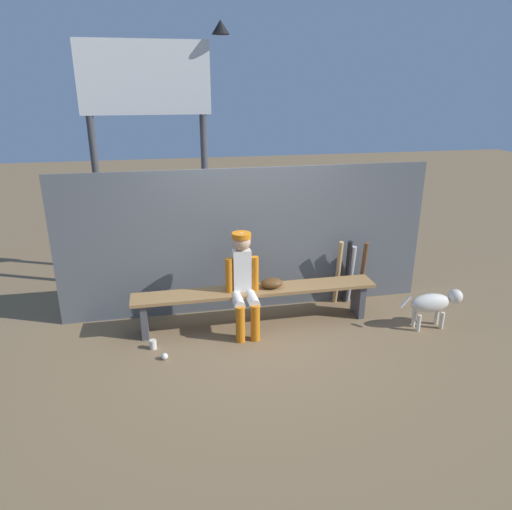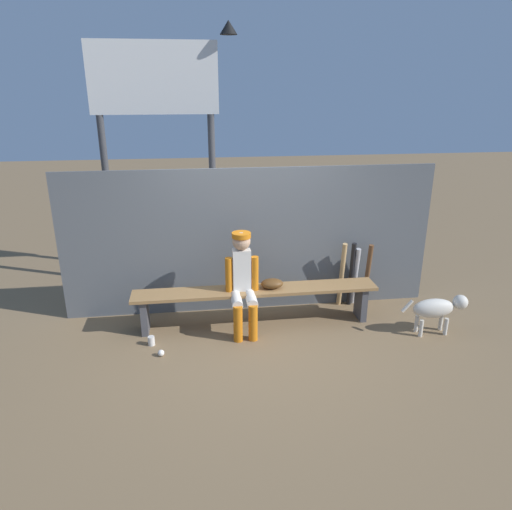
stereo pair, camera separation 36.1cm
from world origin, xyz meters
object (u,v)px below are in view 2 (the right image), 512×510
object	(u,v)px
bat_aluminum_silver	(355,276)
bat_wood_dark	(367,274)
player_seated	(243,279)
scoreboard	(159,109)
bat_wood_tan	(342,275)
baseball	(161,353)
bat_aluminum_black	(351,274)
cup_on_ground	(151,341)
baseball_glove	(272,284)
cup_on_bench	(247,286)
dugout_bench	(256,296)
dog	(438,308)

from	to	relation	value
bat_aluminum_silver	bat_wood_dark	size ratio (longest dim) A/B	0.95
player_seated	scoreboard	bearing A→B (deg)	118.10
bat_aluminum_silver	scoreboard	world-z (taller)	scoreboard
bat_wood_tan	baseball	size ratio (longest dim) A/B	12.70
bat_aluminum_black	bat_aluminum_silver	world-z (taller)	bat_aluminum_black
bat_aluminum_silver	baseball	size ratio (longest dim) A/B	11.51
cup_on_ground	baseball_glove	bearing A→B (deg)	12.90
cup_on_ground	bat_aluminum_black	bearing A→B (deg)	15.06
bat_aluminum_silver	baseball	xyz separation A→B (m)	(-2.59, -0.99, -0.39)
baseball	cup_on_bench	xyz separation A→B (m)	(1.06, 0.59, 0.51)
baseball_glove	baseball	size ratio (longest dim) A/B	3.78
bat_aluminum_silver	dugout_bench	bearing A→B (deg)	-164.79
dugout_bench	bat_aluminum_silver	world-z (taller)	bat_aluminum_silver
bat_aluminum_black	baseball	world-z (taller)	bat_aluminum_black
bat_aluminum_black	bat_aluminum_silver	size ratio (longest dim) A/B	1.09
baseball_glove	bat_wood_dark	xyz separation A→B (m)	(1.39, 0.38, -0.11)
baseball_glove	scoreboard	distance (m)	2.96
scoreboard	dog	xyz separation A→B (m)	(3.30, -2.21, -2.25)
baseball_glove	bat_aluminum_silver	distance (m)	1.29
bat_aluminum_silver	baseball	bearing A→B (deg)	-159.12
bat_aluminum_silver	cup_on_ground	size ratio (longest dim) A/B	7.74
bat_wood_tan	dog	size ratio (longest dim) A/B	1.11
dugout_bench	player_seated	xyz separation A→B (m)	(-0.18, -0.11, 0.28)
bat_wood_dark	cup_on_bench	xyz separation A→B (m)	(-1.70, -0.39, 0.10)
baseball_glove	cup_on_bench	xyz separation A→B (m)	(-0.31, -0.01, -0.01)
bat_wood_tan	cup_on_bench	world-z (taller)	bat_wood_tan
dugout_bench	baseball	distance (m)	1.36
baseball_glove	bat_wood_tan	distance (m)	1.09
baseball_glove	bat_wood_dark	bearing A→B (deg)	15.36
bat_aluminum_silver	cup_on_ground	bearing A→B (deg)	-164.97
baseball_glove	bat_wood_dark	world-z (taller)	bat_wood_dark
baseball_glove	cup_on_bench	distance (m)	0.31
bat_wood_dark	scoreboard	bearing A→B (deg)	154.41
scoreboard	dog	bearing A→B (deg)	-33.76
scoreboard	player_seated	bearing A→B (deg)	-61.90
scoreboard	cup_on_ground	bearing A→B (deg)	-94.24
bat_wood_tan	bat_aluminum_black	size ratio (longest dim) A/B	1.02
player_seated	baseball_glove	bearing A→B (deg)	16.63
dugout_bench	bat_wood_dark	distance (m)	1.64
bat_aluminum_silver	baseball	world-z (taller)	bat_aluminum_silver
cup_on_bench	dog	bearing A→B (deg)	-12.60
cup_on_ground	scoreboard	bearing A→B (deg)	85.76
player_seated	cup_on_bench	distance (m)	0.18
bat_aluminum_black	dog	distance (m)	1.20
bat_aluminum_black	cup_on_bench	size ratio (longest dim) A/B	8.40
player_seated	bat_aluminum_silver	bearing A→B (deg)	17.35
player_seated	cup_on_ground	distance (m)	1.30
dugout_bench	cup_on_ground	xyz separation A→B (m)	(-1.29, -0.34, -0.34)
dugout_bench	bat_aluminum_silver	size ratio (longest dim) A/B	3.60
player_seated	bat_wood_dark	distance (m)	1.85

